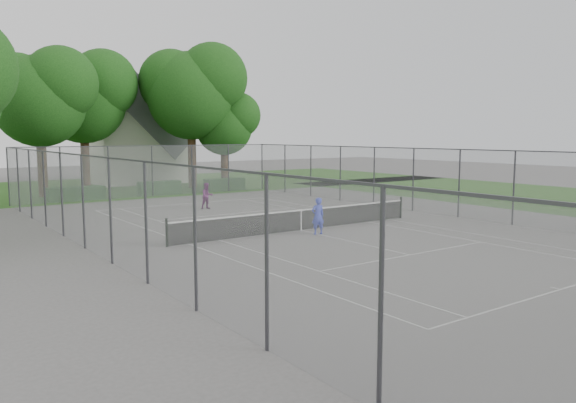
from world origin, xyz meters
TOP-DOWN VIEW (x-y plane):
  - ground at (0.00, 0.00)m, footprint 120.00×120.00m
  - grass_far at (0.00, 26.00)m, footprint 60.00×20.00m
  - grass_right at (22.00, 0.00)m, footprint 16.00×40.00m
  - court_markings at (0.00, 0.00)m, footprint 11.03×23.83m
  - tennis_net at (0.00, 0.00)m, footprint 12.87×0.10m
  - perimeter_fence at (0.00, 0.00)m, footprint 18.08×34.08m
  - tree_far_left at (-6.05, 21.26)m, footprint 7.09×6.47m
  - tree_far_midleft at (-2.24, 24.43)m, footprint 7.44×6.79m
  - tree_far_midright at (5.34, 21.44)m, footprint 7.99×7.29m
  - tree_far_right at (7.92, 20.87)m, footprint 5.35×4.88m
  - hedge_left at (-4.92, 17.76)m, footprint 3.52×1.06m
  - hedge_mid at (0.91, 18.00)m, footprint 3.02×0.86m
  - hedge_right at (6.14, 17.88)m, footprint 3.05×1.12m
  - house at (3.56, 28.66)m, footprint 8.14×6.31m
  - girl_player at (-0.01, -1.20)m, footprint 0.65×0.50m
  - woman_player at (0.03, 9.02)m, footprint 0.73×0.57m

SIDE VIEW (x-z plane):
  - ground at x=0.00m, z-range 0.00..0.00m
  - grass_far at x=0.00m, z-range 0.00..0.00m
  - grass_right at x=22.00m, z-range 0.00..0.00m
  - court_markings at x=0.00m, z-range 0.00..0.01m
  - hedge_left at x=-4.92m, z-range 0.00..0.88m
  - hedge_right at x=6.14m, z-range 0.00..0.91m
  - hedge_mid at x=0.91m, z-range 0.00..0.95m
  - tennis_net at x=0.00m, z-range -0.04..1.06m
  - woman_player at x=0.03m, z-range 0.00..1.50m
  - girl_player at x=-0.01m, z-range 0.00..1.58m
  - perimeter_fence at x=0.00m, z-range 0.05..3.57m
  - house at x=3.56m, z-range -0.99..9.15m
  - tree_far_right at x=7.92m, z-range 1.43..9.12m
  - tree_far_left at x=-6.05m, z-range 1.91..12.09m
  - tree_far_midleft at x=-2.24m, z-range 2.00..12.69m
  - tree_far_midright at x=5.34m, z-range 2.15..13.64m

